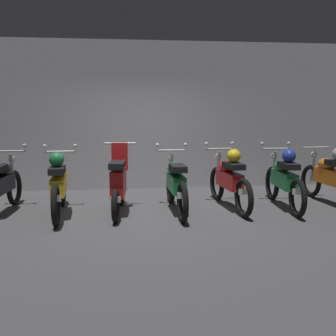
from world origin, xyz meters
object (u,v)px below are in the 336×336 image
(motorbike_slot_7, at_px, (284,179))
(motorbike_slot_8, at_px, (331,176))
(motorbike_slot_4, at_px, (119,182))
(motorbike_slot_6, at_px, (229,179))
(motorbike_slot_3, at_px, (59,184))
(motorbike_slot_5, at_px, (176,184))
(motorbike_slot_2, at_px, (1,185))

(motorbike_slot_7, relative_size, motorbike_slot_8, 1.00)
(motorbike_slot_4, xyz_separation_m, motorbike_slot_6, (1.96, 0.11, 0.00))
(motorbike_slot_3, xyz_separation_m, motorbike_slot_8, (4.91, 0.24, -0.00))
(motorbike_slot_5, xyz_separation_m, motorbike_slot_8, (2.94, 0.22, 0.03))
(motorbike_slot_5, bearing_deg, motorbike_slot_2, 176.45)
(motorbike_slot_6, bearing_deg, motorbike_slot_5, -171.32)
(motorbike_slot_7, height_order, motorbike_slot_8, motorbike_slot_7)
(motorbike_slot_4, xyz_separation_m, motorbike_slot_5, (0.98, -0.04, -0.03))
(motorbike_slot_4, bearing_deg, motorbike_slot_3, -176.54)
(motorbike_slot_2, height_order, motorbike_slot_8, motorbike_slot_2)
(motorbike_slot_8, bearing_deg, motorbike_slot_2, -179.63)
(motorbike_slot_2, relative_size, motorbike_slot_8, 1.00)
(motorbike_slot_5, bearing_deg, motorbike_slot_8, 4.28)
(motorbike_slot_8, bearing_deg, motorbike_slot_5, -175.72)
(motorbike_slot_3, relative_size, motorbike_slot_7, 1.00)
(motorbike_slot_6, bearing_deg, motorbike_slot_8, 2.06)
(motorbike_slot_3, distance_m, motorbike_slot_5, 1.96)
(motorbike_slot_5, bearing_deg, motorbike_slot_6, 8.68)
(motorbike_slot_2, relative_size, motorbike_slot_5, 1.00)
(motorbike_slot_7, bearing_deg, motorbike_slot_4, -179.62)
(motorbike_slot_7, bearing_deg, motorbike_slot_6, 174.96)
(motorbike_slot_2, xyz_separation_m, motorbike_slot_5, (2.94, -0.18, 0.00))
(motorbike_slot_3, height_order, motorbike_slot_8, motorbike_slot_3)
(motorbike_slot_5, relative_size, motorbike_slot_7, 1.00)
(motorbike_slot_2, xyz_separation_m, motorbike_slot_6, (3.92, -0.03, 0.04))
(motorbike_slot_3, relative_size, motorbike_slot_5, 1.00)
(motorbike_slot_4, distance_m, motorbike_slot_6, 1.96)
(motorbike_slot_2, bearing_deg, motorbike_slot_3, -11.45)
(motorbike_slot_4, relative_size, motorbike_slot_8, 0.86)
(motorbike_slot_4, distance_m, motorbike_slot_7, 2.94)
(motorbike_slot_4, relative_size, motorbike_slot_7, 0.86)
(motorbike_slot_6, bearing_deg, motorbike_slot_2, 179.52)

